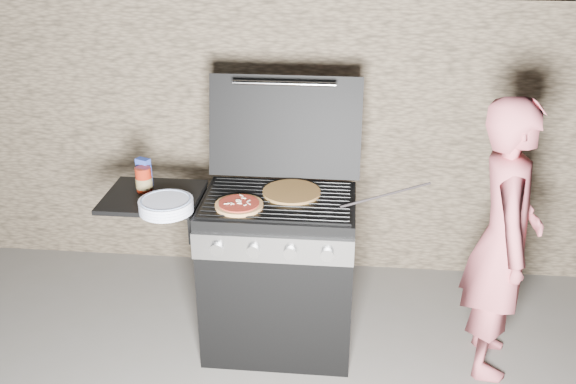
# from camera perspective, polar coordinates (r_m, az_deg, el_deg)

# --- Properties ---
(ground) EXTENTS (50.00, 50.00, 0.00)m
(ground) POSITION_cam_1_polar(r_m,az_deg,el_deg) (3.81, -0.77, -13.07)
(ground) COLOR #635F5A
(stone_wall) EXTENTS (8.00, 0.35, 1.80)m
(stone_wall) POSITION_cam_1_polar(r_m,az_deg,el_deg) (4.30, 0.71, 5.28)
(stone_wall) COLOR #816D53
(stone_wall) RESTS_ON ground
(gas_grill) EXTENTS (1.34, 0.79, 0.91)m
(gas_grill) POSITION_cam_1_polar(r_m,az_deg,el_deg) (3.58, -4.82, -7.01)
(gas_grill) COLOR black
(gas_grill) RESTS_ON ground
(pizza_topped) EXTENTS (0.31, 0.31, 0.03)m
(pizza_topped) POSITION_cam_1_polar(r_m,az_deg,el_deg) (3.24, -4.37, -1.11)
(pizza_topped) COLOR tan
(pizza_topped) RESTS_ON gas_grill
(pizza_plain) EXTENTS (0.39, 0.39, 0.02)m
(pizza_plain) POSITION_cam_1_polar(r_m,az_deg,el_deg) (3.38, 0.32, -0.01)
(pizza_plain) COLOR #BF8A45
(pizza_plain) RESTS_ON gas_grill
(sauce_jar) EXTENTS (0.11, 0.11, 0.13)m
(sauce_jar) POSITION_cam_1_polar(r_m,az_deg,el_deg) (3.49, -12.71, 1.12)
(sauce_jar) COLOR maroon
(sauce_jar) RESTS_ON gas_grill
(blue_carton) EXTENTS (0.08, 0.07, 0.16)m
(blue_carton) POSITION_cam_1_polar(r_m,az_deg,el_deg) (3.55, -12.68, 1.72)
(blue_carton) COLOR #283FA3
(blue_carton) RESTS_ON gas_grill
(plate_stack) EXTENTS (0.33, 0.33, 0.06)m
(plate_stack) POSITION_cam_1_polar(r_m,az_deg,el_deg) (3.25, -10.78, -1.19)
(plate_stack) COLOR white
(plate_stack) RESTS_ON gas_grill
(person) EXTENTS (0.41, 0.58, 1.51)m
(person) POSITION_cam_1_polar(r_m,az_deg,el_deg) (3.43, 18.60, -4.09)
(person) COLOR #C95C65
(person) RESTS_ON ground
(tongs) EXTENTS (0.46, 0.17, 0.10)m
(tongs) POSITION_cam_1_polar(r_m,az_deg,el_deg) (3.29, 8.68, -0.20)
(tongs) COLOR black
(tongs) RESTS_ON gas_grill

